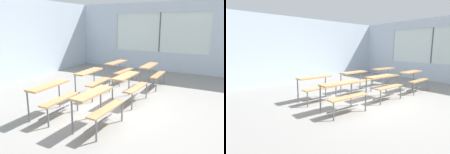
{
  "view_description": "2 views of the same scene",
  "coord_description": "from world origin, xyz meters",
  "views": [
    {
      "loc": [
        -4.6,
        -2.36,
        2.09
      ],
      "look_at": [
        0.59,
        0.48,
        0.63
      ],
      "focal_mm": 35.07,
      "sensor_mm": 36.0,
      "label": 1
    },
    {
      "loc": [
        -3.8,
        -3.3,
        1.6
      ],
      "look_at": [
        -0.39,
        0.97,
        0.68
      ],
      "focal_mm": 28.0,
      "sensor_mm": 36.0,
      "label": 2
    }
  ],
  "objects": [
    {
      "name": "wall_right",
      "position": [
        5.0,
        -0.13,
        1.45
      ],
      "size": [
        0.12,
        9.0,
        3.0
      ],
      "color": "silver",
      "rests_on": "ground"
    },
    {
      "name": "ground",
      "position": [
        0.0,
        0.0,
        -0.03
      ],
      "size": [
        10.0,
        9.0,
        0.05
      ],
      "primitive_type": "cube",
      "color": "gray"
    },
    {
      "name": "desk_bench_r1c1",
      "position": [
        0.57,
        1.13,
        0.56
      ],
      "size": [
        1.12,
        0.62,
        0.74
      ],
      "rotation": [
        0.0,
        0.0,
        0.03
      ],
      "color": "tan",
      "rests_on": "ground"
    },
    {
      "name": "desk_bench_r1c0",
      "position": [
        -1.11,
        1.09,
        0.56
      ],
      "size": [
        1.11,
        0.61,
        0.74
      ],
      "rotation": [
        0.0,
        0.0,
        0.02
      ],
      "color": "tan",
      "rests_on": "ground"
    },
    {
      "name": "desk_bench_r0c1",
      "position": [
        0.59,
        -0.05,
        0.56
      ],
      "size": [
        1.11,
        0.6,
        0.74
      ],
      "rotation": [
        0.0,
        0.0,
        -0.01
      ],
      "color": "tan",
      "rests_on": "ground"
    },
    {
      "name": "desk_bench_r0c0",
      "position": [
        -1.09,
        -0.1,
        0.56
      ],
      "size": [
        1.11,
        0.62,
        0.74
      ],
      "rotation": [
        0.0,
        0.0,
        -0.02
      ],
      "color": "tan",
      "rests_on": "ground"
    },
    {
      "name": "desk_bench_r1c2",
      "position": [
        2.29,
        1.13,
        0.56
      ],
      "size": [
        1.13,
        0.64,
        0.74
      ],
      "rotation": [
        0.0,
        0.0,
        -0.05
      ],
      "color": "tan",
      "rests_on": "ground"
    },
    {
      "name": "desk_bench_r0c2",
      "position": [
        2.3,
        -0.1,
        0.56
      ],
      "size": [
        1.11,
        0.62,
        0.74
      ],
      "rotation": [
        0.0,
        0.0,
        0.02
      ],
      "color": "tan",
      "rests_on": "ground"
    }
  ]
}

